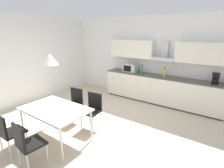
# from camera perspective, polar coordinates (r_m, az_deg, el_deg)

# --- Properties ---
(ground_plane) EXTENTS (8.59, 8.01, 0.02)m
(ground_plane) POSITION_cam_1_polar(r_m,az_deg,el_deg) (4.55, -5.24, -13.63)
(ground_plane) COLOR beige
(wall_back) EXTENTS (6.87, 0.10, 2.80)m
(wall_back) POSITION_cam_1_polar(r_m,az_deg,el_deg) (6.31, 10.61, 8.43)
(wall_back) COLOR white
(wall_back) RESTS_ON ground_plane
(wall_left) EXTENTS (0.10, 6.41, 2.80)m
(wall_left) POSITION_cam_1_polar(r_m,az_deg,el_deg) (6.29, -26.57, 6.93)
(wall_left) COLOR white
(wall_left) RESTS_ON ground_plane
(kitchen_counter) EXTENTS (3.86, 0.61, 0.92)m
(kitchen_counter) POSITION_cam_1_polar(r_m,az_deg,el_deg) (5.94, 15.36, -1.75)
(kitchen_counter) COLOR #333333
(kitchen_counter) RESTS_ON ground_plane
(backsplash_tile) EXTENTS (3.84, 0.02, 0.45)m
(backsplash_tile) POSITION_cam_1_polar(r_m,az_deg,el_deg) (6.03, 16.78, 5.11)
(backsplash_tile) COLOR silver
(backsplash_tile) RESTS_ON kitchen_counter
(upper_wall_cabinets) EXTENTS (3.84, 0.40, 0.59)m
(upper_wall_cabinets) POSITION_cam_1_polar(r_m,az_deg,el_deg) (5.80, 16.74, 10.30)
(upper_wall_cabinets) COLOR silver
(microwave) EXTENTS (0.48, 0.35, 0.28)m
(microwave) POSITION_cam_1_polar(r_m,az_deg,el_deg) (6.22, 6.10, 5.27)
(microwave) COLOR #ADADB2
(microwave) RESTS_ON kitchen_counter
(coffee_maker) EXTENTS (0.18, 0.19, 0.30)m
(coffee_maker) POSITION_cam_1_polar(r_m,az_deg,el_deg) (5.52, 30.74, 1.60)
(coffee_maker) COLOR black
(coffee_maker) RESTS_ON kitchen_counter
(bottle_yellow) EXTENTS (0.07, 0.07, 0.31)m
(bottle_yellow) POSITION_cam_1_polar(r_m,az_deg,el_deg) (5.78, 16.65, 3.68)
(bottle_yellow) COLOR yellow
(bottle_yellow) RESTS_ON kitchen_counter
(bottle_green) EXTENTS (0.07, 0.07, 0.31)m
(bottle_green) POSITION_cam_1_polar(r_m,az_deg,el_deg) (6.04, 9.78, 4.69)
(bottle_green) COLOR green
(bottle_green) RESTS_ON kitchen_counter
(dining_table) EXTENTS (1.41, 0.92, 0.74)m
(dining_table) POSITION_cam_1_polar(r_m,az_deg,el_deg) (3.91, -18.07, -8.18)
(dining_table) COLOR silver
(dining_table) RESTS_ON ground_plane
(chair_far_left) EXTENTS (0.42, 0.42, 0.87)m
(chair_far_left) POSITION_cam_1_polar(r_m,az_deg,el_deg) (4.69, -12.17, -5.60)
(chair_far_left) COLOR black
(chair_far_left) RESTS_ON ground_plane
(chair_near_left) EXTENTS (0.40, 0.40, 0.87)m
(chair_near_left) POSITION_cam_1_polar(r_m,az_deg,el_deg) (3.87, -30.94, -12.80)
(chair_near_left) COLOR black
(chair_near_left) RESTS_ON ground_plane
(chair_far_right) EXTENTS (0.44, 0.44, 0.87)m
(chair_far_right) POSITION_cam_1_polar(r_m,az_deg,el_deg) (4.28, -6.32, -7.54)
(chair_far_right) COLOR black
(chair_far_right) RESTS_ON ground_plane
(chair_near_right) EXTENTS (0.44, 0.44, 0.87)m
(chair_near_right) POSITION_cam_1_polar(r_m,az_deg,el_deg) (3.37, -26.22, -16.57)
(chair_near_right) COLOR black
(chair_near_right) RESTS_ON ground_plane
(pendant_lamp) EXTENTS (0.32, 0.32, 0.22)m
(pendant_lamp) POSITION_cam_1_polar(r_m,az_deg,el_deg) (3.61, -19.62, 7.59)
(pendant_lamp) COLOR silver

